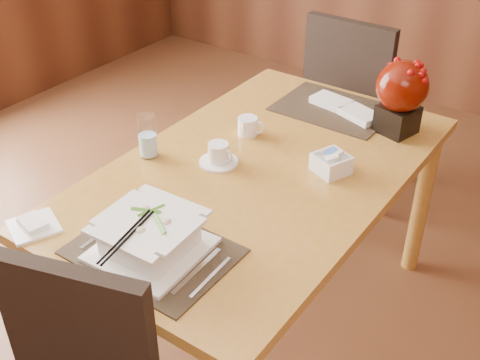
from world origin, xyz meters
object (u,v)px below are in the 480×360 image
Objects in this scene: soup_setting at (150,237)px; dining_table at (259,191)px; creamer_jug at (248,126)px; berry_decor at (401,93)px; coffee_cup at (218,155)px; far_chair at (354,99)px; water_glass at (147,136)px; bread_plate at (34,226)px; sugar_caddy at (331,163)px.

dining_table is at bearing 87.33° from soup_setting.
berry_decor is (0.45, 0.34, 0.13)m from creamer_jug.
far_chair reaches higher than coffee_cup.
water_glass is at bearing -156.70° from coffee_cup.
soup_setting reaches higher than bread_plate.
coffee_cup is (-0.13, -0.06, 0.13)m from dining_table.
far_chair is (0.24, 1.22, -0.27)m from water_glass.
sugar_caddy is 0.11× the size of far_chair.
creamer_jug is at bearing 58.84° from water_glass.
water_glass is (-0.37, -0.16, 0.18)m from dining_table.
berry_decor is at bearing 25.53° from creamer_jug.
berry_decor is at bearing 54.00° from coffee_cup.
water_glass is at bearing -132.87° from creamer_jug.
bread_plate is at bearing -90.00° from water_glass.
water_glass reaches higher than creamer_jug.
dining_table is 1.52× the size of far_chair.
far_chair reaches higher than dining_table.
far_chair is at bearing 127.18° from berry_decor.
coffee_cup is 0.66m from bread_plate.
dining_table is 5.01× the size of soup_setting.
soup_setting is 2.77× the size of sugar_caddy.
dining_table is 0.77m from bread_plate.
sugar_caddy is at bearing 29.67° from dining_table.
berry_decor is (0.42, 0.57, 0.13)m from coffee_cup.
soup_setting reaches higher than dining_table.
bread_plate is at bearing -115.09° from creamer_jug.
creamer_jug is at bearing 100.48° from soup_setting.
soup_setting is 0.54m from water_glass.
coffee_cup is 1.00× the size of bread_plate.
bread_plate is 0.14× the size of far_chair.
water_glass is 0.56× the size of berry_decor.
sugar_caddy is at bearing 110.99° from far_chair.
creamer_jug is 0.10× the size of far_chair.
creamer_jug is at bearing 98.50° from coffee_cup.
sugar_caddy is at bearing 53.61° from bread_plate.
bread_plate is at bearing -110.98° from coffee_cup.
sugar_caddy reaches higher than bread_plate.
dining_table is at bearing -150.33° from sugar_caddy.
bread_plate is (-0.20, -0.84, -0.03)m from creamer_jug.
berry_decor is 2.07× the size of bread_plate.
far_chair reaches higher than sugar_caddy.
berry_decor is at bearing 72.70° from soup_setting.
berry_decor is at bearing 45.99° from water_glass.
berry_decor reaches higher than water_glass.
water_glass is 0.65m from sugar_caddy.
coffee_cup is 1.15m from far_chair.
creamer_jug is at bearing 88.55° from far_chair.
creamer_jug is (0.20, 0.33, -0.04)m from water_glass.
soup_setting reaches higher than creamer_jug.
soup_setting is at bearing -107.77° from sugar_caddy.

